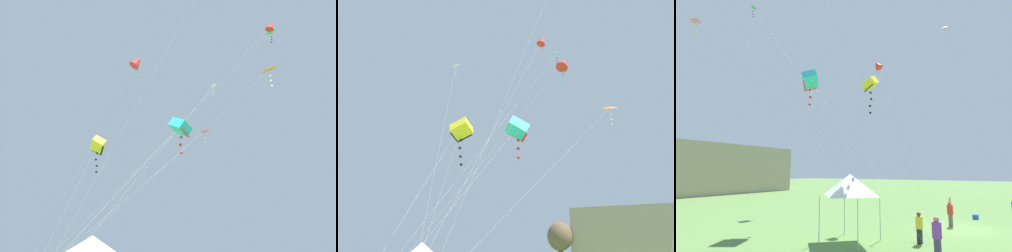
% 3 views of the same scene
% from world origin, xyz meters
% --- Properties ---
extents(festival_tent, '(2.79, 2.79, 3.76)m').
position_xyz_m(festival_tent, '(-7.28, 4.32, 3.13)').
color(festival_tent, '#B7B7BC').
rests_on(festival_tent, ground).
extents(kite_white_delta_0, '(9.61, 16.08, 22.71)m').
position_xyz_m(kite_white_delta_0, '(-14.69, 16.87, 21.95)').
color(kite_white_delta_0, silver).
rests_on(kite_white_delta_0, ground).
extents(kite_yellow_box_1, '(1.23, 4.31, 10.63)m').
position_xyz_m(kite_yellow_box_1, '(-4.84, 4.18, 9.92)').
color(kite_yellow_box_1, silver).
rests_on(kite_yellow_box_1, ground).
extents(kite_orange_delta_2, '(7.63, 15.22, 14.23)m').
position_xyz_m(kite_orange_delta_2, '(1.45, 15.15, 13.81)').
color(kite_orange_delta_2, silver).
rests_on(kite_orange_delta_2, ground).
extents(kite_red_diamond_4, '(8.39, 7.62, 14.44)m').
position_xyz_m(kite_red_diamond_4, '(0.73, 6.35, 13.83)').
color(kite_red_diamond_4, silver).
rests_on(kite_red_diamond_4, ground).
extents(kite_pink_delta_5, '(4.46, 15.79, 15.04)m').
position_xyz_m(kite_pink_delta_5, '(-11.89, 14.69, 14.69)').
color(kite_pink_delta_5, silver).
rests_on(kite_pink_delta_5, ground).
extents(kite_cyan_box_7, '(3.65, 11.78, 12.55)m').
position_xyz_m(kite_cyan_box_7, '(-4.23, 10.34, 11.65)').
color(kite_cyan_box_7, silver).
rests_on(kite_cyan_box_7, ground).
extents(kite_green_delta_8, '(4.53, 19.77, 22.44)m').
position_xyz_m(kite_green_delta_8, '(-4.02, 18.93, 21.78)').
color(kite_green_delta_8, silver).
rests_on(kite_green_delta_8, ground).
extents(kite_red_diamond_9, '(1.35, 21.13, 25.68)m').
position_xyz_m(kite_red_diamond_9, '(-6.15, 20.79, 24.98)').
color(kite_red_diamond_9, silver).
rests_on(kite_red_diamond_9, ground).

